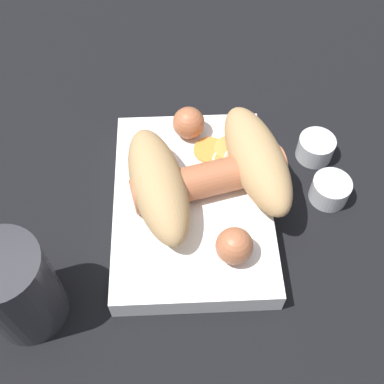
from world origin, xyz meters
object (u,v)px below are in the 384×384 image
Objects in this scene: food_tray at (192,205)px; condiment_cup_near at (330,191)px; sausage at (209,179)px; drink_glass at (16,289)px; bread_roll at (208,170)px; condiment_cup_far at (315,149)px.

food_tray reaches higher than condiment_cup_near.
drink_glass reaches higher than sausage.
drink_glass is (0.12, -0.18, -0.00)m from bread_roll.
bread_roll is 0.21m from drink_glass.
condiment_cup_far is (-0.06, 0.13, -0.03)m from sausage.
condiment_cup_near is at bearing 91.24° from sausage.
sausage is 0.15m from condiment_cup_far.
bread_roll is 4.46× the size of condiment_cup_far.
sausage reaches higher than condiment_cup_near.
condiment_cup_far is at bearing -175.18° from condiment_cup_near.
food_tray is 1.20× the size of sausage.
bread_roll is 0.98× the size of sausage.
drink_glass is (0.12, -0.31, 0.04)m from condiment_cup_near.
sausage is at bearing -88.76° from condiment_cup_near.
bread_roll is 4.46× the size of condiment_cup_near.
condiment_cup_near is 0.40× the size of drink_glass.
bread_roll is 1.78× the size of drink_glass.
food_tray is 5.44× the size of condiment_cup_far.
food_tray is 2.18× the size of drink_glass.
condiment_cup_near is 1.00× the size of condiment_cup_far.
sausage is 0.14m from condiment_cup_near.
condiment_cup_far is (-0.06, -0.00, 0.00)m from condiment_cup_near.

